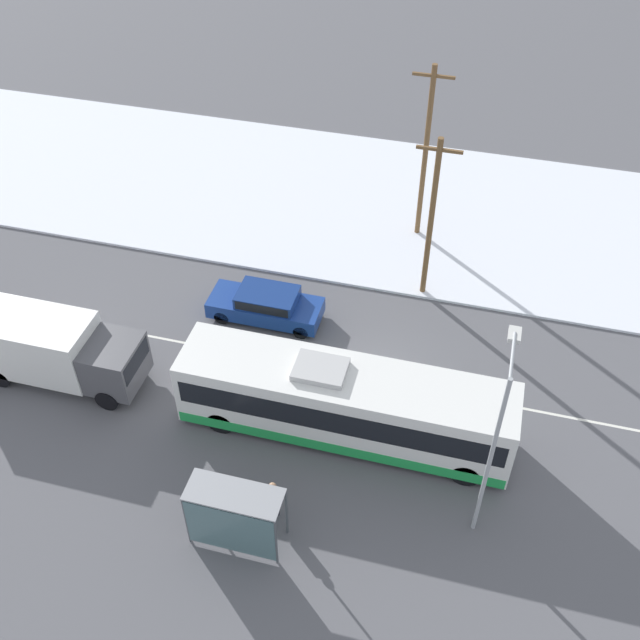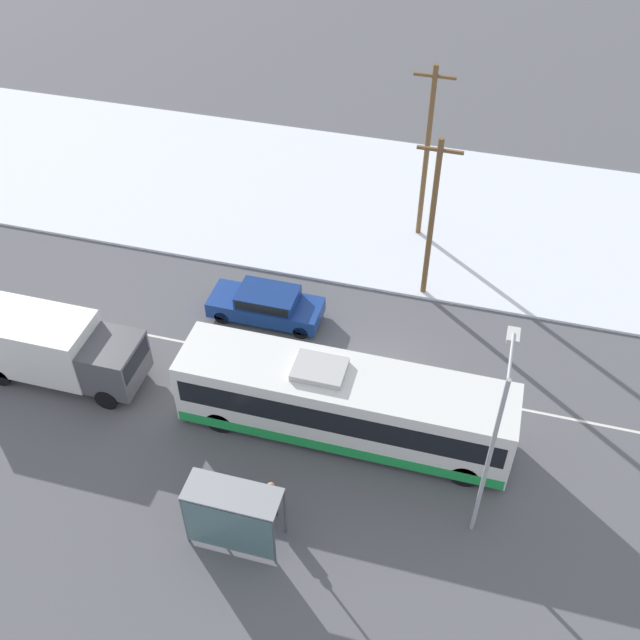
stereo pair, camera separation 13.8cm
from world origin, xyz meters
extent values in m
plane|color=#56565B|center=(0.00, 0.00, 0.00)|extent=(120.00, 120.00, 0.00)
cube|color=silver|center=(0.00, 11.86, 0.06)|extent=(80.00, 13.11, 0.12)
cube|color=silver|center=(0.00, 0.00, 0.00)|extent=(60.00, 0.12, 0.00)
cube|color=white|center=(-0.56, -2.79, 1.60)|extent=(11.89, 2.55, 2.65)
cube|color=black|center=(-0.56, -2.79, 1.92)|extent=(11.41, 2.57, 1.01)
cube|color=green|center=(-0.56, -2.79, 0.51)|extent=(11.77, 2.57, 0.48)
cube|color=#B2B2B2|center=(-1.45, -2.79, 3.04)|extent=(1.80, 1.40, 0.24)
cylinder|color=black|center=(3.98, -3.92, 0.50)|extent=(1.00, 0.28, 1.00)
cylinder|color=black|center=(3.98, -1.65, 0.50)|extent=(1.00, 0.28, 1.00)
cylinder|color=black|center=(-4.91, -3.92, 0.50)|extent=(1.00, 0.28, 1.00)
cylinder|color=black|center=(-4.91, -1.65, 0.50)|extent=(1.00, 0.28, 1.00)
cube|color=silver|center=(-12.92, -2.98, 1.67)|extent=(5.15, 2.30, 2.35)
cube|color=#4C4C51|center=(-9.40, -2.98, 1.41)|extent=(1.90, 2.18, 1.83)
cube|color=black|center=(-8.47, -2.98, 1.78)|extent=(0.06, 1.96, 0.80)
cylinder|color=black|center=(-9.40, -4.00, 0.45)|extent=(0.90, 0.26, 0.90)
cylinder|color=black|center=(-9.40, -1.96, 0.45)|extent=(0.90, 0.26, 0.90)
cylinder|color=black|center=(-13.95, -4.00, 0.45)|extent=(0.90, 0.26, 0.90)
cylinder|color=black|center=(-13.95, -1.96, 0.45)|extent=(0.90, 0.26, 0.90)
cube|color=navy|center=(-5.23, 2.35, 0.58)|extent=(4.78, 1.80, 0.70)
cube|color=navy|center=(-5.11, 2.35, 1.19)|extent=(2.48, 1.66, 0.52)
cube|color=black|center=(-5.11, 2.35, 1.20)|extent=(2.28, 1.69, 0.41)
cylinder|color=black|center=(-6.92, 1.56, 0.32)|extent=(0.64, 0.22, 0.64)
cylinder|color=black|center=(-6.92, 3.14, 0.32)|extent=(0.64, 0.22, 0.64)
cylinder|color=black|center=(-3.44, 1.56, 0.32)|extent=(0.64, 0.22, 0.64)
cylinder|color=black|center=(-3.44, 3.14, 0.32)|extent=(0.64, 0.22, 0.64)
cylinder|color=#23232D|center=(-2.09, -6.80, 0.39)|extent=(0.12, 0.12, 0.77)
cylinder|color=#23232D|center=(-1.86, -6.80, 0.39)|extent=(0.12, 0.12, 0.77)
cube|color=brown|center=(-1.97, -6.80, 1.09)|extent=(0.40, 0.22, 0.64)
sphere|color=tan|center=(-1.97, -6.80, 1.54)|extent=(0.27, 0.27, 0.27)
cylinder|color=brown|center=(-2.23, -6.80, 1.06)|extent=(0.10, 0.10, 0.61)
cylinder|color=brown|center=(-1.72, -6.80, 1.06)|extent=(0.10, 0.10, 0.61)
cube|color=gray|center=(-2.82, -7.90, 2.37)|extent=(3.02, 1.20, 0.06)
cube|color=slate|center=(-2.82, -8.48, 1.20)|extent=(2.90, 0.04, 2.16)
cylinder|color=#474C51|center=(-4.29, -7.34, 1.17)|extent=(0.08, 0.08, 2.34)
cylinder|color=#474C51|center=(-1.35, -7.34, 1.17)|extent=(0.08, 0.08, 2.34)
cylinder|color=#474C51|center=(-4.29, -8.46, 1.17)|extent=(0.08, 0.08, 2.34)
cylinder|color=#474C51|center=(-1.35, -8.46, 1.17)|extent=(0.08, 0.08, 2.34)
cylinder|color=#9EA3A8|center=(4.49, -5.60, 3.58)|extent=(0.14, 0.14, 7.16)
cylinder|color=#9EA3A8|center=(4.49, -4.62, 7.01)|extent=(0.10, 1.97, 0.10)
cube|color=silver|center=(4.49, -3.63, 6.94)|extent=(0.36, 0.60, 0.16)
cylinder|color=brown|center=(0.98, 5.70, 3.83)|extent=(0.24, 0.24, 7.65)
cube|color=brown|center=(0.98, 5.70, 7.15)|extent=(1.80, 0.12, 0.12)
cylinder|color=brown|center=(0.01, 10.01, 4.28)|extent=(0.24, 0.24, 8.57)
cube|color=brown|center=(0.01, 10.01, 8.07)|extent=(1.80, 0.12, 0.12)
camera|label=1|loc=(3.08, -19.85, 21.66)|focal=42.00mm
camera|label=2|loc=(3.21, -19.81, 21.66)|focal=42.00mm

